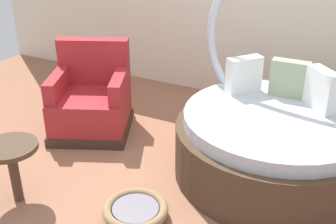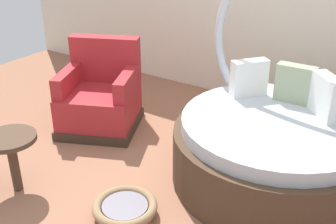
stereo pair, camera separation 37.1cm
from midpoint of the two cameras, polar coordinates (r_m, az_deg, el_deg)
The scene contains 5 objects.
ground_plane at distance 3.64m, azimuth -1.44°, elevation -10.98°, with size 8.00×8.00×0.02m, color #936047.
round_daybed at distance 3.78m, azimuth 11.86°, elevation -2.74°, with size 1.74×1.74×1.97m.
red_armchair at distance 4.56m, azimuth -12.70°, elevation 1.39°, with size 1.06×1.06×0.94m.
pet_basket at distance 3.34m, azimuth -7.72°, elevation -13.44°, with size 0.51×0.51×0.13m.
side_table at distance 3.60m, azimuth -23.46°, elevation -5.54°, with size 0.44×0.44×0.52m.
Camera 1 is at (1.25, -2.64, 2.18)m, focal length 44.68 mm.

